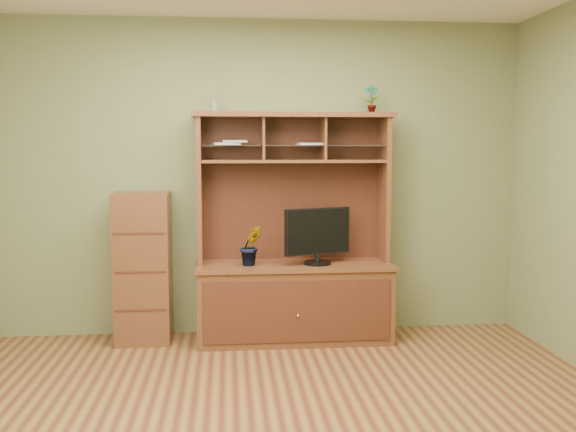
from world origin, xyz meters
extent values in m
cube|color=#512917|center=(0.00, 0.00, -0.01)|extent=(4.50, 4.00, 0.02)
cube|color=olive|center=(0.00, 2.01, 1.35)|extent=(4.50, 0.02, 2.70)
cube|color=olive|center=(0.00, -2.01, 1.35)|extent=(4.50, 0.02, 2.70)
cube|color=#462614|center=(0.24, 1.71, 0.31)|extent=(1.60, 0.55, 0.62)
cube|color=#38190F|center=(0.24, 1.42, 0.31)|extent=(1.50, 0.01, 0.50)
sphere|color=silver|center=(0.24, 1.41, 0.28)|extent=(0.02, 0.02, 0.02)
cube|color=#462614|center=(0.24, 1.71, 0.64)|extent=(1.64, 0.59, 0.03)
cube|color=#462614|center=(-0.54, 1.80, 1.27)|extent=(0.04, 0.35, 1.25)
cube|color=#462614|center=(1.02, 1.80, 1.27)|extent=(0.04, 0.35, 1.25)
cube|color=#38190F|center=(0.24, 1.97, 1.27)|extent=(1.52, 0.02, 1.25)
cube|color=#462614|center=(0.24, 1.80, 1.88)|extent=(1.66, 0.40, 0.04)
cube|color=#462614|center=(0.24, 1.80, 1.50)|extent=(1.52, 0.32, 0.02)
cube|color=#462614|center=(-0.01, 1.80, 1.69)|extent=(0.02, 0.31, 0.35)
cube|color=#462614|center=(0.50, 1.80, 1.69)|extent=(0.02, 0.31, 0.35)
cube|color=silver|center=(0.24, 1.79, 1.63)|extent=(1.50, 0.27, 0.01)
cylinder|color=black|center=(0.43, 1.65, 0.66)|extent=(0.23, 0.23, 0.02)
cylinder|color=black|center=(0.43, 1.65, 0.71)|extent=(0.05, 0.05, 0.07)
cube|color=black|center=(0.43, 1.65, 0.93)|extent=(0.57, 0.25, 0.38)
imported|color=#2C521C|center=(-0.12, 1.65, 0.81)|extent=(0.21, 0.18, 0.33)
imported|color=#396E26|center=(0.90, 1.80, 2.02)|extent=(0.14, 0.11, 0.24)
cylinder|color=silver|center=(-0.42, 1.80, 1.95)|extent=(0.05, 0.05, 0.09)
cylinder|color=#9D734E|center=(-0.42, 1.80, 2.07)|extent=(0.03, 0.03, 0.16)
cube|color=#A4A4A9|center=(-0.31, 1.80, 1.64)|extent=(0.24, 0.20, 0.02)
cube|color=#A4A4A9|center=(-0.24, 1.80, 1.66)|extent=(0.20, 0.16, 0.02)
cube|color=#A4A4A9|center=(0.38, 1.80, 1.64)|extent=(0.23, 0.19, 0.02)
cube|color=#462614|center=(-1.01, 1.78, 0.62)|extent=(0.45, 0.40, 1.25)
cube|color=#38190F|center=(-1.01, 1.58, 0.31)|extent=(0.41, 0.01, 0.02)
cube|color=#38190F|center=(-1.01, 1.58, 0.62)|extent=(0.41, 0.01, 0.01)
cube|color=#38190F|center=(-1.01, 1.58, 0.94)|extent=(0.41, 0.01, 0.01)
camera|label=1|loc=(-0.30, -3.55, 1.60)|focal=40.00mm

